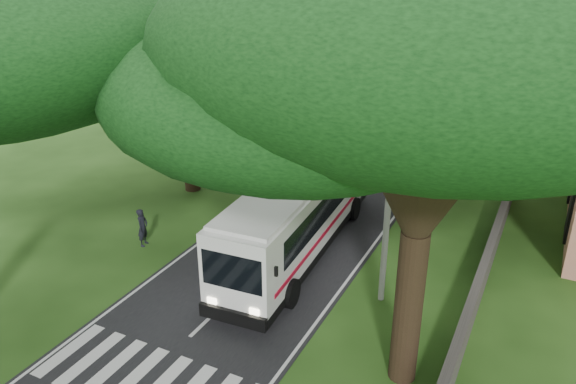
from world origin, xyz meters
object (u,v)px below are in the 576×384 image
object	(u,v)px
pole_mid	(477,94)
coach_bus	(301,209)
pole_near	(388,206)
distant_car_c	(481,58)
distant_car_b	(441,63)
pole_far	(512,50)
pedestrian	(143,227)
distant_car_a	(416,82)

from	to	relation	value
pole_mid	coach_bus	distance (m)	18.45
pole_near	distant_car_c	world-z (taller)	pole_near
distant_car_b	distant_car_c	distance (m)	6.47
pole_near	pole_mid	world-z (taller)	same
pole_far	distant_car_b	distance (m)	13.23
pole_near	distant_car_c	bearing A→B (deg)	94.91
distant_car_b	pedestrian	world-z (taller)	pedestrian
pole_near	coach_bus	distance (m)	5.63
pole_far	coach_bus	xyz separation A→B (m)	(-4.70, -37.72, -2.08)
distant_car_b	pedestrian	size ratio (longest dim) A/B	2.16
pole_mid	pedestrian	bearing A→B (deg)	-119.29
pole_far	pedestrian	size ratio (longest dim) A/B	4.26
pedestrian	pole_near	bearing A→B (deg)	-99.91
pole_far	distant_car_c	xyz separation A→B (m)	(-4.70, 14.76, -3.48)
distant_car_b	pole_near	bearing A→B (deg)	-95.78
pole_far	distant_car_c	size ratio (longest dim) A/B	1.72
pole_near	distant_car_c	distance (m)	55.07
distant_car_a	pole_near	bearing A→B (deg)	99.25
pole_far	distant_car_a	distance (m)	9.44
pole_mid	pole_far	world-z (taller)	same
distant_car_b	pole_mid	bearing A→B (deg)	-89.46
pole_mid	pole_far	xyz separation A→B (m)	(0.00, 20.00, 0.00)
distant_car_a	distant_car_b	xyz separation A→B (m)	(0.00, 11.55, 0.09)
pole_near	pole_mid	xyz separation A→B (m)	(0.00, 20.00, 0.00)
pole_far	coach_bus	size ratio (longest dim) A/B	0.60
distant_car_c	pedestrian	size ratio (longest dim) A/B	2.47
coach_bus	distant_car_a	bearing A→B (deg)	92.66
distant_car_c	pole_near	bearing A→B (deg)	99.59
coach_bus	distant_car_a	world-z (taller)	coach_bus
coach_bus	pedestrian	xyz separation A→B (m)	(-6.89, -2.96, -1.16)
coach_bus	distant_car_c	xyz separation A→B (m)	(0.00, 52.48, -1.39)
pole_far	distant_car_a	size ratio (longest dim) A/B	2.34
coach_bus	distant_car_a	distance (m)	35.93
distant_car_a	distant_car_b	size ratio (longest dim) A/B	0.84
pole_near	distant_car_a	world-z (taller)	pole_near
pole_near	pedestrian	distance (m)	12.06
pole_near	pole_far	xyz separation A→B (m)	(0.00, 40.00, 0.00)
distant_car_b	distant_car_c	size ratio (longest dim) A/B	0.87
coach_bus	pedestrian	world-z (taller)	coach_bus
coach_bus	pole_mid	bearing A→B (deg)	71.72
pole_far	distant_car_b	bearing A→B (deg)	131.74
coach_bus	distant_car_c	distance (m)	52.50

